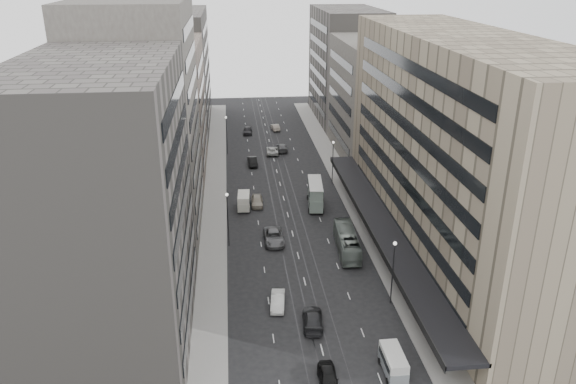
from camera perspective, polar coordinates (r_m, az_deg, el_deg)
name	(u,v)px	position (r m, az deg, el deg)	size (l,w,h in m)	color
ground	(306,285)	(72.85, 1.81, -9.47)	(220.00, 220.00, 0.00)	black
sidewalk_right	(342,178)	(108.01, 5.46, 1.40)	(4.00, 125.00, 0.15)	gray
sidewalk_left	(216,183)	(106.05, -7.36, 0.91)	(4.00, 125.00, 0.15)	gray
department_store	(457,150)	(79.19, 16.76, 4.13)	(19.20, 60.00, 30.00)	gray
building_right_mid	(375,99)	(120.26, 8.83, 9.33)	(15.00, 28.00, 24.00)	#4B4741
building_right_far	(347,65)	(148.55, 5.97, 12.68)	(15.00, 32.00, 28.00)	#5C5852
building_left_a	(108,211)	(59.61, -17.86, -1.87)	(15.00, 28.00, 30.00)	#5C5852
building_left_b	(142,122)	(84.13, -14.63, 6.86)	(15.00, 26.00, 34.00)	#4B4741
building_left_c	(163,109)	(111.17, -12.56, 8.28)	(15.00, 28.00, 25.00)	gray
building_left_d	(176,70)	(143.05, -11.29, 12.02)	(15.00, 38.00, 28.00)	#5C5852
lamp_right_near	(393,265)	(67.90, 10.64, -7.32)	(0.44, 0.44, 8.32)	#262628
lamp_right_far	(333,157)	(103.55, 4.58, 3.52)	(0.44, 0.44, 8.32)	#262628
lamp_left_near	(228,213)	(80.49, -6.16, -2.17)	(0.44, 0.44, 8.32)	#262628
lamp_left_far	(226,131)	(121.00, -6.27, 6.22)	(0.44, 0.44, 8.32)	#262628
bus_near	(347,241)	(80.65, 6.01, -5.00)	(2.58, 11.04, 3.08)	slate
bus_far	(346,244)	(80.29, 5.93, -5.28)	(2.27, 9.70, 2.70)	gray
double_decker	(315,194)	(94.47, 2.78, -0.16)	(3.08, 8.12, 4.34)	gray
vw_microbus	(393,362)	(59.41, 10.66, -16.59)	(2.11, 4.57, 2.46)	slate
panel_van	(244,201)	(93.92, -4.52, -0.90)	(2.36, 4.45, 2.73)	beige
sedan_0	(328,378)	(57.73, 4.11, -18.30)	(1.85, 4.60, 1.57)	black
sedan_1	(278,301)	(68.45, -1.05, -11.00)	(1.60, 4.58, 1.51)	silver
sedan_2	(274,237)	(82.97, -1.44, -4.59)	(2.83, 6.13, 1.70)	slate
sedan_3	(313,319)	(65.32, 2.53, -12.77)	(2.28, 5.61, 1.63)	black
sedan_4	(257,201)	(95.45, -3.16, -0.91)	(1.96, 4.86, 1.66)	gray
sedan_5	(253,162)	(114.70, -3.63, 3.11)	(1.74, 4.98, 1.64)	black
sedan_6	(272,150)	(121.66, -1.60, 4.24)	(2.51, 5.44, 1.51)	beige
sedan_7	(282,147)	(123.55, -0.64, 4.55)	(2.21, 5.43, 1.57)	#4E4F51
sedan_8	(248,130)	(136.81, -4.11, 6.27)	(1.97, 4.90, 1.67)	#252528
sedan_9	(275,127)	(139.52, -1.30, 6.61)	(1.65, 4.72, 1.55)	#AEA090
pedestrian	(451,351)	(62.48, 16.27, -15.24)	(0.73, 0.48, 2.01)	black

